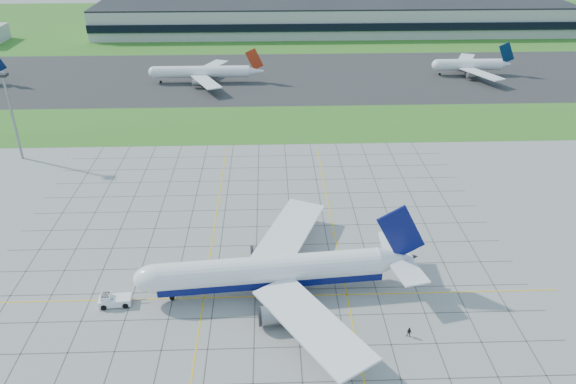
% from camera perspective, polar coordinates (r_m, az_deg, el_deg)
% --- Properties ---
extents(ground, '(1400.00, 1400.00, 0.00)m').
position_cam_1_polar(ground, '(113.25, -3.34, -9.94)').
color(ground, '#989892').
rests_on(ground, ground).
extents(grass_median, '(700.00, 35.00, 0.04)m').
position_cam_1_polar(grass_median, '(192.20, -2.92, 6.90)').
color(grass_median, '#2D7421').
rests_on(grass_median, ground).
extents(asphalt_taxiway, '(700.00, 75.00, 0.04)m').
position_cam_1_polar(asphalt_taxiway, '(244.24, -2.80, 11.61)').
color(asphalt_taxiway, '#383838').
rests_on(asphalt_taxiway, ground).
extents(grass_far, '(700.00, 145.00, 0.04)m').
position_cam_1_polar(grass_far, '(351.04, -2.66, 16.76)').
color(grass_far, '#2D7421').
rests_on(grass_far, ground).
extents(apron_markings, '(120.00, 130.00, 0.03)m').
position_cam_1_polar(apron_markings, '(122.14, -3.06, -6.71)').
color(apron_markings, '#474744').
rests_on(apron_markings, ground).
extents(terminal, '(260.00, 43.00, 15.80)m').
position_cam_1_polar(terminal, '(326.91, 4.64, 17.25)').
color(terminal, '#B7B7B2').
rests_on(terminal, ground).
extents(light_mast, '(2.50, 2.50, 25.60)m').
position_cam_1_polar(light_mast, '(178.84, -26.40, 7.81)').
color(light_mast, gray).
rests_on(light_mast, ground).
extents(airliner, '(56.69, 57.22, 17.85)m').
position_cam_1_polar(airliner, '(109.86, -1.56, -8.07)').
color(airliner, white).
rests_on(airliner, ground).
extents(pushback_tug, '(8.90, 3.55, 2.45)m').
position_cam_1_polar(pushback_tug, '(114.01, -17.30, -10.42)').
color(pushback_tug, white).
rests_on(pushback_tug, ground).
extents(crew_near, '(0.65, 0.75, 1.74)m').
position_cam_1_polar(crew_near, '(113.83, -17.36, -10.64)').
color(crew_near, black).
rests_on(crew_near, ground).
extents(crew_far, '(1.18, 1.07, 1.96)m').
position_cam_1_polar(crew_far, '(104.61, 12.21, -13.78)').
color(crew_far, black).
rests_on(crew_far, ground).
extents(distant_jet_1, '(44.76, 42.66, 14.08)m').
position_cam_1_polar(distant_jet_1, '(237.72, -8.59, 11.98)').
color(distant_jet_1, white).
rests_on(distant_jet_1, ground).
extents(distant_jet_2, '(32.72, 42.66, 14.08)m').
position_cam_1_polar(distant_jet_2, '(257.62, 18.04, 12.20)').
color(distant_jet_2, white).
rests_on(distant_jet_2, ground).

